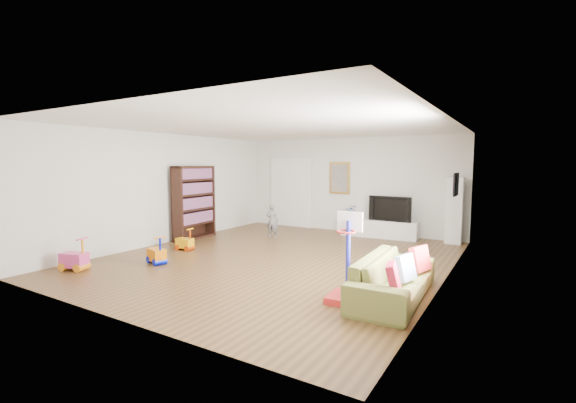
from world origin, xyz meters
The scene contains 25 objects.
floor centered at (0.00, 0.00, 0.00)m, with size 6.50×7.50×0.00m, color brown.
ceiling centered at (0.00, 0.00, 2.70)m, with size 6.50×7.50×0.00m, color white.
wall_back centered at (0.00, 3.75, 1.35)m, with size 6.50×0.00×2.70m, color silver.
wall_front centered at (0.00, -3.75, 1.35)m, with size 6.50×0.00×2.70m, color silver.
wall_left centered at (-3.25, 0.00, 1.35)m, with size 0.00×7.50×2.70m, color silver.
wall_right centered at (3.25, 0.00, 1.35)m, with size 0.00×7.50×2.70m, color white.
navy_accent centered at (3.23, 1.40, 1.85)m, with size 0.01×3.20×1.70m, color black.
olive_wainscot centered at (3.23, 1.40, 0.50)m, with size 0.01×3.20×1.00m, color brown.
doorway centered at (-1.90, 3.71, 1.05)m, with size 1.45×0.06×2.10m, color white.
painting_back centered at (-0.25, 3.71, 1.55)m, with size 0.62×0.06×0.92m, color gold.
artwork_right centered at (3.17, 1.60, 1.55)m, with size 0.04×0.56×0.46m, color #7F3F8C.
media_console centered at (1.08, 3.34, 0.23)m, with size 2.00×0.50×0.47m, color silver.
tall_cabinet centered at (2.90, 3.50, 0.82)m, with size 0.38×0.38×1.63m, color white.
bookshelf centered at (-2.99, 0.61, 0.95)m, with size 0.34×1.30×1.90m, color black.
sofa centered at (2.75, -1.18, 0.31)m, with size 2.11×0.82×0.62m, color olive.
basketball_hoop centered at (2.19, -1.67, 0.64)m, with size 0.44×0.53×1.27m, color red.
ride_on_yellow centered at (-2.22, -0.48, 0.25)m, with size 0.38×0.23×0.50m, color #E7A207.
ride_on_orange centered at (-1.79, -1.63, 0.28)m, with size 0.41×0.26×0.55m, color #D66A00.
ride_on_pink centered at (-2.71, -2.74, 0.30)m, with size 0.46×0.28×0.61m, color #E24191.
child centered at (-1.31, 1.77, 0.46)m, with size 0.33×0.22×0.91m, color slate.
tv centered at (1.39, 3.34, 0.79)m, with size 1.14×0.15×0.66m, color black.
vase_plant centered at (0.29, 3.33, 0.65)m, with size 0.32×0.28×0.36m, color #094391.
pillow_left centered at (2.92, -1.78, 0.49)m, with size 0.10×0.38×0.38m, color #BB203D.
pillow_center centered at (2.93, -1.20, 0.49)m, with size 0.10×0.36×0.36m, color white.
pillow_right centered at (2.98, -0.56, 0.49)m, with size 0.10×0.39×0.39m, color #A9272A.
Camera 1 is at (4.26, -6.64, 1.95)m, focal length 24.00 mm.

